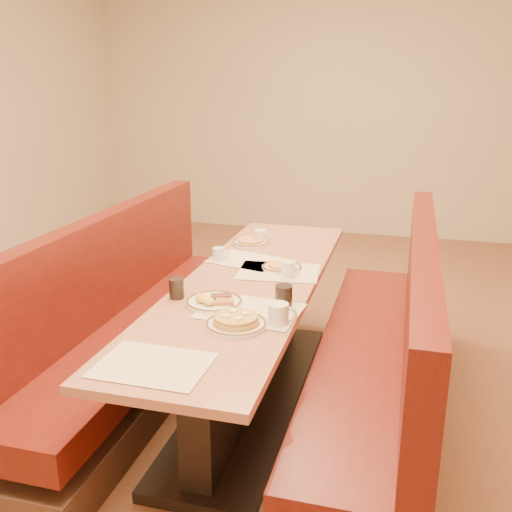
% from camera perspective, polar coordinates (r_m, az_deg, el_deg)
% --- Properties ---
extents(ground, '(8.00, 8.00, 0.00)m').
position_cam_1_polar(ground, '(3.42, -0.58, -14.38)').
color(ground, '#9E6647').
rests_on(ground, ground).
extents(room_envelope, '(6.04, 8.04, 2.82)m').
position_cam_1_polar(room_envelope, '(2.91, -0.70, 20.02)').
color(room_envelope, beige).
rests_on(room_envelope, ground).
extents(diner_table, '(0.70, 2.50, 0.75)m').
position_cam_1_polar(diner_table, '(3.23, -0.60, -8.72)').
color(diner_table, black).
rests_on(diner_table, ground).
extents(booth_left, '(0.55, 2.50, 1.05)m').
position_cam_1_polar(booth_left, '(3.49, -12.33, -7.34)').
color(booth_left, '#4C3326').
rests_on(booth_left, ground).
extents(booth_right, '(0.55, 2.50, 1.05)m').
position_cam_1_polar(booth_right, '(3.14, 12.58, -10.26)').
color(booth_right, '#4C3326').
rests_on(booth_right, ground).
extents(placemat_near_left, '(0.43, 0.32, 0.00)m').
position_cam_1_polar(placemat_near_left, '(2.24, -10.26, -10.66)').
color(placemat_near_left, beige).
rests_on(placemat_near_left, diner_table).
extents(placemat_near_right, '(0.49, 0.38, 0.00)m').
position_cam_1_polar(placemat_near_right, '(2.68, -0.58, -5.49)').
color(placemat_near_right, beige).
rests_on(placemat_near_right, diner_table).
extents(placemat_far_left, '(0.47, 0.40, 0.00)m').
position_cam_1_polar(placemat_far_left, '(3.42, -1.06, -0.42)').
color(placemat_far_left, beige).
rests_on(placemat_far_left, diner_table).
extents(placemat_far_right, '(0.48, 0.38, 0.00)m').
position_cam_1_polar(placemat_far_right, '(3.22, 2.28, -1.56)').
color(placemat_far_right, beige).
rests_on(placemat_far_right, diner_table).
extents(pancake_plate, '(0.28, 0.28, 0.06)m').
position_cam_1_polar(pancake_plate, '(2.52, -2.00, -6.63)').
color(pancake_plate, white).
rests_on(pancake_plate, diner_table).
extents(eggs_plate, '(0.28, 0.28, 0.06)m').
position_cam_1_polar(eggs_plate, '(2.77, -4.29, -4.53)').
color(eggs_plate, white).
rests_on(eggs_plate, diner_table).
extents(extra_plate_mid, '(0.23, 0.23, 0.05)m').
position_cam_1_polar(extra_plate_mid, '(3.27, 2.61, -1.05)').
color(extra_plate_mid, white).
rests_on(extra_plate_mid, diner_table).
extents(extra_plate_far, '(0.24, 0.24, 0.05)m').
position_cam_1_polar(extra_plate_far, '(3.75, -0.56, 1.40)').
color(extra_plate_far, white).
rests_on(extra_plate_far, diner_table).
extents(coffee_mug_a, '(0.13, 0.09, 0.10)m').
position_cam_1_polar(coffee_mug_a, '(2.53, 2.34, -5.79)').
color(coffee_mug_a, white).
rests_on(coffee_mug_a, diner_table).
extents(coffee_mug_b, '(0.10, 0.07, 0.08)m').
position_cam_1_polar(coffee_mug_b, '(3.43, -3.72, 0.22)').
color(coffee_mug_b, white).
rests_on(coffee_mug_b, diner_table).
extents(coffee_mug_c, '(0.11, 0.08, 0.09)m').
position_cam_1_polar(coffee_mug_c, '(3.14, 3.28, -1.30)').
color(coffee_mug_c, white).
rests_on(coffee_mug_c, diner_table).
extents(coffee_mug_d, '(0.12, 0.08, 0.09)m').
position_cam_1_polar(coffee_mug_d, '(3.78, 0.50, 1.99)').
color(coffee_mug_d, white).
rests_on(coffee_mug_d, diner_table).
extents(soda_tumbler_near, '(0.07, 0.07, 0.10)m').
position_cam_1_polar(soda_tumbler_near, '(2.85, -7.95, -3.22)').
color(soda_tumbler_near, black).
rests_on(soda_tumbler_near, diner_table).
extents(soda_tumbler_mid, '(0.08, 0.08, 0.11)m').
position_cam_1_polar(soda_tumbler_mid, '(2.70, 2.78, -4.12)').
color(soda_tumbler_mid, black).
rests_on(soda_tumbler_mid, diner_table).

